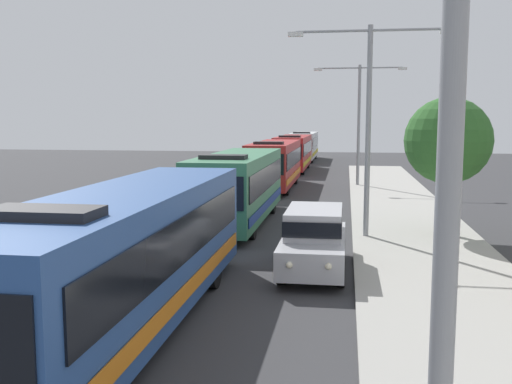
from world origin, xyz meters
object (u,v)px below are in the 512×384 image
object	(u,v)px
bus_fourth_in_line	(293,152)
white_suv	(314,237)
streetlamp_far	(359,111)
bus_rear	(304,145)
bus_middle	(275,163)
bus_lead	(129,253)
streetlamp_near	(455,21)
bus_second_in_line	(239,185)
roadside_tree	(448,141)
streetlamp_mid	(369,107)

from	to	relation	value
bus_fourth_in_line	white_suv	xyz separation A→B (m)	(3.70, -34.05, -0.66)
streetlamp_far	bus_rear	bearing A→B (deg)	102.34
bus_rear	white_suv	xyz separation A→B (m)	(3.70, -47.19, -0.66)
bus_middle	white_suv	size ratio (longest dim) A/B	2.13
bus_lead	streetlamp_near	world-z (taller)	streetlamp_near
bus_middle	bus_second_in_line	bearing A→B (deg)	-90.00
roadside_tree	streetlamp_mid	bearing A→B (deg)	-164.94
streetlamp_near	streetlamp_mid	size ratio (longest dim) A/B	1.08
bus_lead	white_suv	size ratio (longest dim) A/B	2.35
bus_lead	roadside_tree	xyz separation A→B (m)	(8.41, 11.28, 2.04)
bus_middle	white_suv	distance (m)	21.08
bus_middle	streetlamp_mid	distance (m)	17.00
streetlamp_far	bus_second_in_line	bearing A→B (deg)	-109.87
streetlamp_near	streetlamp_far	distance (m)	35.11
bus_middle	roadside_tree	distance (m)	17.29
bus_rear	bus_second_in_line	bearing A→B (deg)	-90.00
bus_second_in_line	bus_fourth_in_line	world-z (taller)	same
bus_lead	bus_middle	world-z (taller)	same
streetlamp_far	streetlamp_mid	bearing A→B (deg)	-90.00
bus_fourth_in_line	streetlamp_far	size ratio (longest dim) A/B	1.38
white_suv	streetlamp_mid	distance (m)	6.56
streetlamp_near	bus_lead	bearing A→B (deg)	127.30
bus_middle	streetlamp_far	world-z (taller)	streetlamp_far
bus_fourth_in_line	roadside_tree	xyz separation A→B (m)	(8.41, -28.28, 2.04)
bus_fourth_in_line	white_suv	bearing A→B (deg)	-83.80
bus_middle	white_suv	world-z (taller)	bus_middle
bus_lead	roadside_tree	distance (m)	14.22
bus_rear	streetlamp_far	distance (m)	25.49
white_suv	streetlamp_far	xyz separation A→B (m)	(1.70, 22.51, 4.02)
streetlamp_near	roadside_tree	size ratio (longest dim) A/B	1.61
bus_fourth_in_line	roadside_tree	world-z (taller)	roadside_tree
streetlamp_mid	roadside_tree	xyz separation A→B (m)	(3.02, 0.81, -1.25)
bus_fourth_in_line	streetlamp_near	xyz separation A→B (m)	(5.40, -46.64, 3.61)
bus_rear	streetlamp_far	size ratio (longest dim) A/B	1.43
bus_middle	bus_rear	xyz separation A→B (m)	(0.00, 26.45, 0.00)
bus_lead	bus_second_in_line	xyz separation A→B (m)	(-0.00, 13.08, -0.00)
bus_lead	streetlamp_mid	xyz separation A→B (m)	(5.40, 10.47, 3.29)
bus_lead	streetlamp_mid	size ratio (longest dim) A/B	1.52
bus_lead	streetlamp_near	distance (m)	9.61
streetlamp_mid	streetlamp_far	size ratio (longest dim) A/B	0.98
streetlamp_far	bus_lead	bearing A→B (deg)	-100.90
white_suv	streetlamp_near	bearing A→B (deg)	-82.31
streetlamp_near	streetlamp_far	world-z (taller)	streetlamp_near
bus_second_in_line	roadside_tree	xyz separation A→B (m)	(8.41, -1.80, 2.04)
bus_rear	bus_middle	bearing A→B (deg)	-90.00
bus_fourth_in_line	bus_rear	xyz separation A→B (m)	(0.00, 13.15, 0.00)
bus_lead	bus_rear	world-z (taller)	same
bus_lead	bus_rear	size ratio (longest dim) A/B	1.04
bus_rear	streetlamp_near	size ratio (longest dim) A/B	1.35
bus_second_in_line	white_suv	bearing A→B (deg)	-63.98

